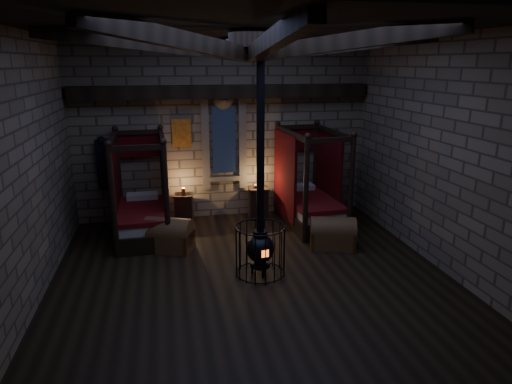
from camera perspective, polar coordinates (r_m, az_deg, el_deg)
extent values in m
cube|color=black|center=(8.36, -0.59, -10.40)|extent=(7.00, 7.00, 0.01)
cube|color=#847054|center=(11.07, -4.08, 7.54)|extent=(7.00, 0.02, 4.20)
cube|color=#847054|center=(4.41, 8.01, -5.60)|extent=(7.00, 0.02, 4.20)
cube|color=#847054|center=(7.82, -26.74, 2.35)|extent=(0.02, 7.00, 4.20)
cube|color=#847054|center=(8.99, 21.93, 4.48)|extent=(0.02, 7.00, 4.20)
cube|color=black|center=(7.51, -0.68, 19.70)|extent=(7.00, 7.00, 0.01)
cube|color=black|center=(10.79, -4.05, 12.40)|extent=(6.86, 0.35, 0.30)
cylinder|color=black|center=(7.50, -0.68, 18.56)|extent=(0.70, 0.70, 0.25)
cube|color=black|center=(11.05, -4.02, 6.48)|extent=(0.55, 0.04, 1.60)
cube|color=maroon|center=(10.94, -9.29, 7.28)|extent=(0.45, 0.03, 0.65)
cube|color=black|center=(11.02, -18.50, 3.29)|extent=(0.30, 0.10, 1.15)
cube|color=black|center=(11.71, 9.84, 4.59)|extent=(0.30, 0.10, 1.15)
cube|color=black|center=(10.34, -13.86, -4.49)|extent=(1.14, 2.12, 0.36)
cube|color=beige|center=(10.25, -13.97, -3.01)|extent=(1.02, 1.96, 0.22)
cube|color=maroon|center=(10.20, -14.02, -2.26)|extent=(1.08, 2.00, 0.10)
cube|color=beige|center=(10.91, -14.01, -0.53)|extent=(0.71, 0.37, 0.14)
cube|color=#520709|center=(10.91, -14.40, 5.70)|extent=(1.11, 0.08, 0.55)
cylinder|color=black|center=(9.13, -17.45, -1.37)|extent=(0.11, 0.11, 2.21)
cylinder|color=black|center=(11.06, -16.74, 1.66)|extent=(0.11, 0.11, 2.21)
cylinder|color=black|center=(9.09, -11.13, -0.99)|extent=(0.11, 0.11, 2.21)
cylinder|color=black|center=(11.04, -11.53, 1.98)|extent=(0.11, 0.11, 2.21)
cube|color=#520709|center=(10.37, -17.15, 0.98)|extent=(0.10, 1.51, 1.96)
cube|color=#520709|center=(10.34, -11.25, 1.35)|extent=(0.10, 1.51, 1.96)
cube|color=black|center=(10.84, 6.74, -3.15)|extent=(1.21, 2.17, 0.37)
cube|color=beige|center=(10.75, 6.79, -1.72)|extent=(1.08, 2.00, 0.22)
cube|color=maroon|center=(10.71, 6.81, -1.00)|extent=(1.14, 2.04, 0.10)
cube|color=beige|center=(11.37, 5.43, 0.59)|extent=(0.73, 0.39, 0.14)
cube|color=#520709|center=(11.38, 5.12, 6.62)|extent=(1.12, 0.11, 0.56)
cylinder|color=black|center=(9.48, 6.26, -0.02)|extent=(0.11, 0.11, 2.23)
cylinder|color=black|center=(11.34, 2.65, 2.71)|extent=(0.11, 0.11, 2.23)
cylinder|color=black|center=(9.88, 11.78, 0.39)|extent=(0.11, 0.11, 2.23)
cylinder|color=black|center=(11.67, 7.43, 2.98)|extent=(0.11, 0.11, 2.23)
cube|color=#520709|center=(10.66, 3.62, 2.12)|extent=(0.14, 1.52, 1.98)
cube|color=#520709|center=(11.04, 8.95, 2.43)|extent=(0.14, 1.52, 1.98)
cube|color=brown|center=(9.53, -10.82, -5.98)|extent=(1.09, 0.88, 0.39)
cylinder|color=brown|center=(9.46, -10.88, -4.89)|extent=(1.09, 0.88, 0.57)
cube|color=#B17C36|center=(9.69, -13.24, -5.76)|extent=(0.28, 0.58, 0.41)
cube|color=#B17C36|center=(9.39, -8.32, -6.21)|extent=(0.28, 0.58, 0.41)
cube|color=brown|center=(9.61, 9.53, -5.77)|extent=(1.02, 0.77, 0.38)
cylinder|color=brown|center=(9.54, 9.59, -4.72)|extent=(1.02, 0.77, 0.55)
cube|color=#B17C36|center=(9.58, 7.02, -5.75)|extent=(0.21, 0.57, 0.40)
cube|color=#B17C36|center=(9.66, 12.03, -5.79)|extent=(0.21, 0.57, 0.40)
cube|color=black|center=(10.97, -8.96, -2.16)|extent=(0.46, 0.44, 0.68)
cube|color=black|center=(10.86, -9.04, -0.36)|extent=(0.50, 0.49, 0.04)
cylinder|color=#B17C36|center=(10.84, -9.06, 0.13)|extent=(0.10, 0.10, 0.15)
cube|color=black|center=(11.17, 0.30, -1.47)|extent=(0.47, 0.45, 0.73)
cube|color=black|center=(11.06, 0.31, 0.45)|extent=(0.52, 0.50, 0.04)
cube|color=brown|center=(11.04, 0.31, 0.76)|extent=(0.20, 0.15, 0.05)
cylinder|color=black|center=(8.32, 0.52, -8.98)|extent=(0.36, 0.36, 0.09)
sphere|color=black|center=(8.20, 0.53, -7.07)|extent=(0.51, 0.51, 0.51)
cylinder|color=black|center=(8.10, 0.54, -5.30)|extent=(0.25, 0.25, 0.13)
cube|color=#FF5914|center=(7.99, 1.16, -7.72)|extent=(0.13, 0.04, 0.13)
cylinder|color=black|center=(7.66, 0.57, 6.37)|extent=(0.14, 0.14, 3.23)
torus|color=black|center=(8.40, 0.52, -9.99)|extent=(0.90, 0.90, 0.03)
torus|color=black|center=(8.05, 0.54, -4.39)|extent=(0.90, 0.90, 0.03)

